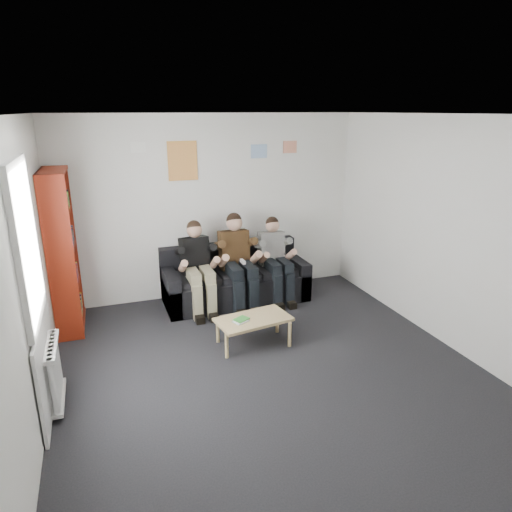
{
  "coord_description": "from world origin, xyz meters",
  "views": [
    {
      "loc": [
        -1.62,
        -4.02,
        2.74
      ],
      "look_at": [
        0.28,
        1.3,
        0.92
      ],
      "focal_mm": 32.0,
      "sensor_mm": 36.0,
      "label": 1
    }
  ],
  "objects_px": {
    "sofa": "(235,281)",
    "coffee_table": "(253,321)",
    "bookshelf": "(63,252)",
    "person_left": "(198,268)",
    "person_middle": "(238,262)",
    "person_right": "(276,260)"
  },
  "relations": [
    {
      "from": "person_left",
      "to": "person_right",
      "type": "distance_m",
      "value": 1.17
    },
    {
      "from": "person_middle",
      "to": "person_right",
      "type": "distance_m",
      "value": 0.59
    },
    {
      "from": "person_left",
      "to": "person_middle",
      "type": "xyz_separation_m",
      "value": [
        0.59,
        -0.0,
        0.02
      ]
    },
    {
      "from": "coffee_table",
      "to": "person_right",
      "type": "height_order",
      "value": "person_right"
    },
    {
      "from": "person_left",
      "to": "person_right",
      "type": "height_order",
      "value": "person_left"
    },
    {
      "from": "sofa",
      "to": "person_middle",
      "type": "distance_m",
      "value": 0.42
    },
    {
      "from": "person_middle",
      "to": "coffee_table",
      "type": "bearing_deg",
      "value": -98.9
    },
    {
      "from": "coffee_table",
      "to": "person_middle",
      "type": "relative_size",
      "value": 0.66
    },
    {
      "from": "coffee_table",
      "to": "person_left",
      "type": "relative_size",
      "value": 0.69
    },
    {
      "from": "bookshelf",
      "to": "coffee_table",
      "type": "relative_size",
      "value": 2.34
    },
    {
      "from": "sofa",
      "to": "coffee_table",
      "type": "relative_size",
      "value": 2.4
    },
    {
      "from": "sofa",
      "to": "person_right",
      "type": "bearing_deg",
      "value": -18.18
    },
    {
      "from": "sofa",
      "to": "person_left",
      "type": "xyz_separation_m",
      "value": [
        -0.59,
        -0.19,
        0.34
      ]
    },
    {
      "from": "person_middle",
      "to": "bookshelf",
      "type": "bearing_deg",
      "value": 178.31
    },
    {
      "from": "sofa",
      "to": "bookshelf",
      "type": "relative_size",
      "value": 1.02
    },
    {
      "from": "sofa",
      "to": "coffee_table",
      "type": "height_order",
      "value": "sofa"
    },
    {
      "from": "bookshelf",
      "to": "person_left",
      "type": "xyz_separation_m",
      "value": [
        1.71,
        -0.08,
        -0.39
      ]
    },
    {
      "from": "bookshelf",
      "to": "person_left",
      "type": "distance_m",
      "value": 1.75
    },
    {
      "from": "bookshelf",
      "to": "coffee_table",
      "type": "height_order",
      "value": "bookshelf"
    },
    {
      "from": "sofa",
      "to": "coffee_table",
      "type": "xyz_separation_m",
      "value": [
        -0.2,
        -1.42,
        0.02
      ]
    },
    {
      "from": "person_left",
      "to": "person_right",
      "type": "relative_size",
      "value": 1.03
    },
    {
      "from": "person_right",
      "to": "person_left",
      "type": "bearing_deg",
      "value": -177.9
    }
  ]
}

